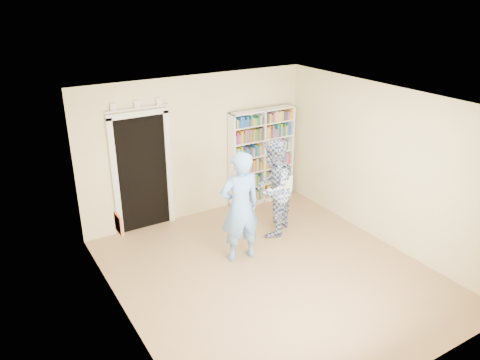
% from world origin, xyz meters
% --- Properties ---
extents(floor, '(5.00, 5.00, 0.00)m').
position_xyz_m(floor, '(0.00, 0.00, 0.00)').
color(floor, '#AB7B53').
rests_on(floor, ground).
extents(ceiling, '(5.00, 5.00, 0.00)m').
position_xyz_m(ceiling, '(0.00, 0.00, 2.70)').
color(ceiling, white).
rests_on(ceiling, wall_back).
extents(wall_back, '(4.50, 0.00, 4.50)m').
position_xyz_m(wall_back, '(0.00, 2.50, 1.35)').
color(wall_back, '#F5E7A9').
rests_on(wall_back, floor).
extents(wall_left, '(0.00, 5.00, 5.00)m').
position_xyz_m(wall_left, '(-2.25, 0.00, 1.35)').
color(wall_left, '#F5E7A9').
rests_on(wall_left, floor).
extents(wall_right, '(0.00, 5.00, 5.00)m').
position_xyz_m(wall_right, '(2.25, 0.00, 1.35)').
color(wall_right, '#F5E7A9').
rests_on(wall_right, floor).
extents(bookshelf, '(1.41, 0.26, 1.94)m').
position_xyz_m(bookshelf, '(1.35, 2.34, 0.98)').
color(bookshelf, white).
rests_on(bookshelf, floor).
extents(doorway, '(1.10, 0.08, 2.43)m').
position_xyz_m(doorway, '(-1.10, 2.48, 1.18)').
color(doorway, black).
rests_on(doorway, floor).
extents(wall_art, '(0.03, 0.25, 0.25)m').
position_xyz_m(wall_art, '(-2.23, 0.20, 1.40)').
color(wall_art, maroon).
rests_on(wall_art, wall_left).
extents(man_blue, '(0.72, 0.51, 1.85)m').
position_xyz_m(man_blue, '(-0.18, 0.66, 0.92)').
color(man_blue, '#689DE9').
rests_on(man_blue, floor).
extents(man_plaid, '(1.09, 1.06, 1.77)m').
position_xyz_m(man_plaid, '(0.75, 1.08, 0.88)').
color(man_plaid, navy).
rests_on(man_plaid, floor).
extents(paper_sheet, '(0.21, 0.04, 0.29)m').
position_xyz_m(paper_sheet, '(0.92, 0.87, 0.99)').
color(paper_sheet, white).
rests_on(paper_sheet, man_plaid).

